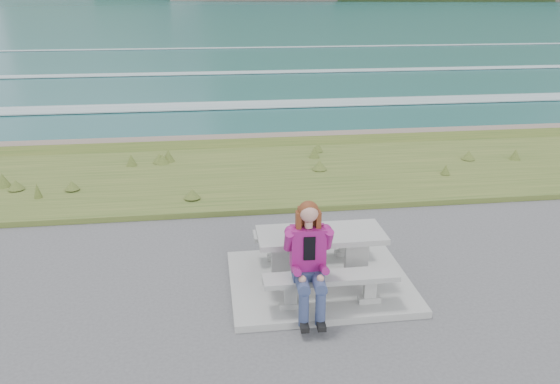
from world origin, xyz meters
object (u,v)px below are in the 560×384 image
Objects in this scene: bench_landward at (331,282)px; picnic_table at (321,243)px; seated_woman at (309,275)px; bench_seaward at (311,237)px.

picnic_table is at bearing 90.00° from bench_landward.
seated_woman is at bearing -155.87° from bench_landward.
bench_landward is 1.20× the size of seated_woman.
picnic_table is at bearing -90.00° from bench_seaward.
picnic_table is 0.90m from seated_woman.
picnic_table reaches higher than bench_seaward.
bench_seaward is (0.00, 1.40, 0.00)m from bench_landward.
bench_landward is at bearing 26.15° from seated_woman.
seated_woman reaches higher than bench_landward.
bench_landward is (0.00, -0.70, -0.23)m from picnic_table.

